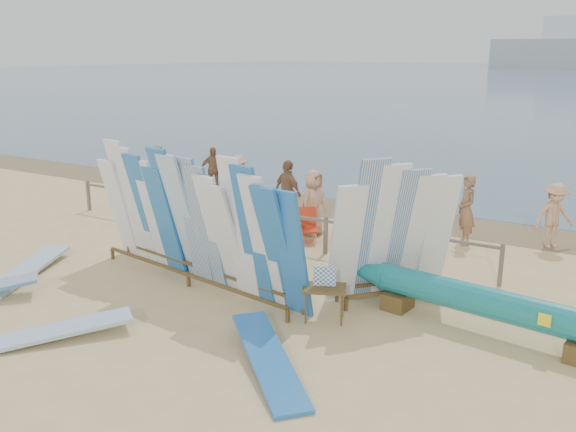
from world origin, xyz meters
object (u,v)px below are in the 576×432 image
Objects in this scene: beachgoer_3 at (239,180)px; beachgoer_9 at (554,215)px; beachgoer_2 at (237,193)px; beachgoer_4 at (288,192)px; beachgoer_1 at (160,172)px; beachgoer_extra_1 at (213,170)px; flat_board_a at (28,274)px; outrigger_canoe at (483,303)px; stroller at (350,225)px; flat_board_d at (269,369)px; beach_chair_left at (301,225)px; beachgoer_6 at (313,202)px; vendor_table at (324,302)px; side_surfboard_rack at (393,236)px; beachgoer_7 at (466,210)px; flat_board_b at (49,340)px; beach_chair_right at (306,232)px; main_surfboard_rack at (194,224)px.

beachgoer_3 is 0.99× the size of beachgoer_9.
beachgoer_2 is 1.42m from beachgoer_4.
beachgoer_extra_1 is at bearing -11.56° from beachgoer_1.
beachgoer_3 is at bearing 65.07° from flat_board_a.
outrigger_canoe is 5.31× the size of stroller.
beachgoer_9 is at bearing -5.06° from beachgoer_3.
flat_board_d is at bearing -60.45° from beachgoer_3.
beachgoer_4 is at bearing 44.42° from flat_board_a.
beachgoer_2 is (-3.48, 0.05, 0.42)m from stroller.
beachgoer_9 reaches higher than beach_chair_left.
flat_board_d is at bearing 139.63° from beachgoer_4.
beachgoer_3 is 3.80m from beachgoer_6.
vendor_table is 0.59× the size of beachgoer_1.
side_surfboard_rack reaches higher than beachgoer_7.
side_surfboard_rack is 1.05× the size of flat_board_b.
flat_board_a is 6.99m from beachgoer_6.
outrigger_canoe is 3.71× the size of beachgoer_3.
beachgoer_2 is (-7.56, 3.51, 0.33)m from outrigger_canoe.
vendor_table is at bearing -99.01° from beachgoer_1.
beach_chair_right reaches higher than flat_board_d.
flat_board_b is 8.17m from beachgoer_4.
beachgoer_1 is at bearing 92.40° from flat_board_d.
beachgoer_3 reaches higher than vendor_table.
outrigger_canoe is 8.35m from beachgoer_2.
stroller is (4.98, 5.61, 0.44)m from flat_board_a.
beachgoer_extra_1 is at bearing -5.41° from beachgoer_4.
beachgoer_3 is (-6.22, 8.07, 0.79)m from flat_board_d.
stroller is (2.00, 7.43, 0.44)m from flat_board_b.
beachgoer_2 is at bearing -84.29° from beachgoer_1.
beachgoer_extra_1 is (-8.61, 5.66, -0.50)m from side_surfboard_rack.
flat_board_a is 6.66m from flat_board_d.
flat_board_d is at bearing -74.97° from stroller.
beachgoer_3 is at bearing -178.62° from beach_chair_left.
beach_chair_left reaches higher than flat_board_b.
vendor_table reaches higher than flat_board_b.
beachgoer_6 is (6.27, -1.15, 0.00)m from beachgoer_1.
side_surfboard_rack is at bearing 83.89° from flat_board_b.
flat_board_d is 10.22m from beachgoer_3.
flat_board_b is 3.79m from flat_board_d.
beachgoer_6 is at bearing 172.83° from stroller.
beachgoer_4 is (2.37, -1.03, 0.10)m from beachgoer_3.
flat_board_b is at bearing -110.70° from beachgoer_extra_1.
vendor_table is at bearing -45.43° from beachgoer_7.
side_surfboard_rack is 1.62× the size of beachgoer_7.
vendor_table is 0.37× the size of flat_board_d.
vendor_table is at bearing 5.00° from main_surfboard_rack.
beachgoer_2 reaches higher than beachgoer_3.
beachgoer_4 reaches higher than flat_board_b.
outrigger_canoe is at bearing -3.53° from vendor_table.
flat_board_d is at bearing -42.48° from beachgoer_7.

